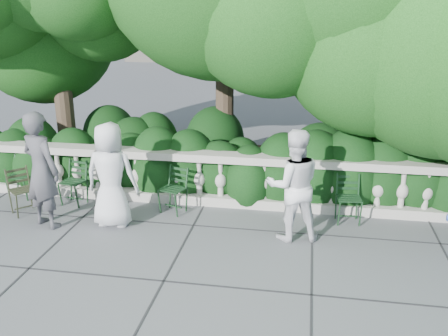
% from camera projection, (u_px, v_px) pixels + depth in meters
% --- Properties ---
extents(ground, '(90.00, 90.00, 0.00)m').
position_uv_depth(ground, '(213.00, 250.00, 7.68)').
color(ground, '#4C4D53').
rests_on(ground, ground).
extents(balustrade, '(12.00, 0.44, 1.00)m').
position_uv_depth(balustrade, '(231.00, 181.00, 9.20)').
color(balustrade, '#9E998E').
rests_on(balustrade, ground).
extents(shrub_hedge, '(15.00, 2.60, 1.70)m').
position_uv_depth(shrub_hedge, '(240.00, 183.00, 10.48)').
color(shrub_hedge, black).
rests_on(shrub_hedge, ground).
extents(chair_b, '(0.45, 0.49, 0.84)m').
position_uv_depth(chair_b, '(19.00, 200.00, 9.57)').
color(chair_b, black).
rests_on(chair_b, ground).
extents(chair_c, '(0.51, 0.55, 0.84)m').
position_uv_depth(chair_c, '(71.00, 207.00, 9.27)').
color(chair_c, black).
rests_on(chair_c, ground).
extents(chair_d, '(0.57, 0.60, 0.84)m').
position_uv_depth(chair_d, '(169.00, 215.00, 8.92)').
color(chair_d, black).
rests_on(chair_d, ground).
extents(chair_f, '(0.49, 0.53, 0.84)m').
position_uv_depth(chair_f, '(348.00, 226.00, 8.49)').
color(chair_f, black).
rests_on(chair_f, ground).
extents(chair_weathered, '(0.65, 0.65, 0.84)m').
position_uv_depth(chair_weathered, '(29.00, 216.00, 8.90)').
color(chair_weathered, black).
rests_on(chair_weathered, ground).
extents(person_businessman, '(0.88, 0.58, 1.79)m').
position_uv_depth(person_businessman, '(111.00, 175.00, 8.27)').
color(person_businessman, silver).
rests_on(person_businessman, ground).
extents(person_woman_grey, '(0.85, 0.71, 1.98)m').
position_uv_depth(person_woman_grey, '(41.00, 170.00, 8.21)').
color(person_woman_grey, '#424247').
rests_on(person_woman_grey, ground).
extents(person_casual_man, '(1.01, 0.87, 1.81)m').
position_uv_depth(person_casual_man, '(293.00, 185.00, 7.79)').
color(person_casual_man, silver).
rests_on(person_casual_man, ground).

